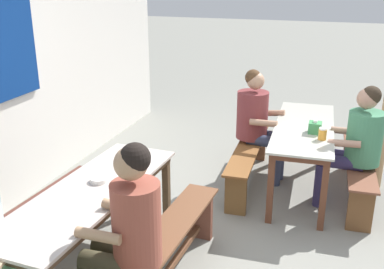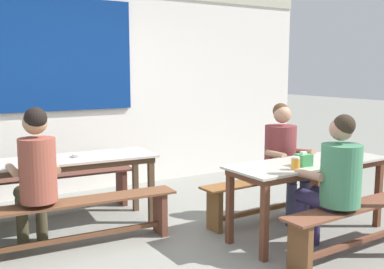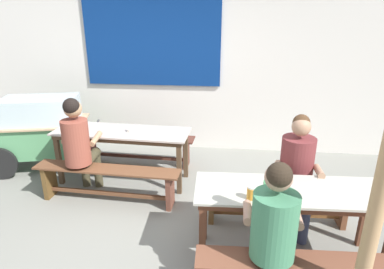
{
  "view_description": "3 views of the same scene",
  "coord_description": "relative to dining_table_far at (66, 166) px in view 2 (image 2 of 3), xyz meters",
  "views": [
    {
      "loc": [
        -3.37,
        -0.67,
        2.33
      ],
      "look_at": [
        0.51,
        0.63,
        0.85
      ],
      "focal_mm": 42.55,
      "sensor_mm": 36.0,
      "label": 1
    },
    {
      "loc": [
        -1.82,
        -3.5,
        1.66
      ],
      "look_at": [
        0.52,
        0.48,
        0.99
      ],
      "focal_mm": 41.49,
      "sensor_mm": 36.0,
      "label": 2
    },
    {
      "loc": [
        0.79,
        -3.08,
        2.25
      ],
      "look_at": [
        0.4,
        0.25,
        1.04
      ],
      "focal_mm": 30.66,
      "sensor_mm": 36.0,
      "label": 3
    }
  ],
  "objects": [
    {
      "name": "ground_plane",
      "position": [
        0.67,
        -1.05,
        -0.68
      ],
      "size": [
        40.0,
        40.0,
        0.0
      ],
      "primitive_type": "plane",
      "color": "gray"
    },
    {
      "name": "backdrop_wall",
      "position": [
        0.65,
        1.44,
        0.85
      ],
      "size": [
        7.27,
        0.23,
        2.91
      ],
      "color": "silver",
      "rests_on": "ground_plane"
    },
    {
      "name": "dining_table_far",
      "position": [
        0.0,
        0.0,
        0.0
      ],
      "size": [
        1.9,
        0.7,
        0.76
      ],
      "color": "#BDAFA4",
      "rests_on": "ground_plane"
    },
    {
      "name": "dining_table_near",
      "position": [
        2.06,
        -1.4,
        -0.0
      ],
      "size": [
        1.8,
        0.69,
        0.76
      ],
      "color": "#B5B3A4",
      "rests_on": "ground_plane"
    },
    {
      "name": "bench_far_back",
      "position": [
        0.03,
        0.59,
        -0.37
      ],
      "size": [
        1.85,
        0.41,
        0.47
      ],
      "color": "#562D23",
      "rests_on": "ground_plane"
    },
    {
      "name": "bench_far_front",
      "position": [
        -0.03,
        -0.59,
        -0.37
      ],
      "size": [
        1.87,
        0.37,
        0.47
      ],
      "color": "brown",
      "rests_on": "ground_plane"
    },
    {
      "name": "bench_near_back",
      "position": [
        2.04,
        -0.81,
        -0.37
      ],
      "size": [
        1.72,
        0.33,
        0.47
      ],
      "color": "brown",
      "rests_on": "ground_plane"
    },
    {
      "name": "bench_near_front",
      "position": [
        2.09,
        -1.99,
        -0.38
      ],
      "size": [
        1.71,
        0.34,
        0.47
      ],
      "color": "brown",
      "rests_on": "ground_plane"
    },
    {
      "name": "person_left_back_turned",
      "position": [
        -0.39,
        -0.51,
        0.09
      ],
      "size": [
        0.44,
        0.57,
        1.35
      ],
      "color": "#423D28",
      "rests_on": "ground_plane"
    },
    {
      "name": "person_near_front",
      "position": [
        1.83,
        -1.93,
        0.06
      ],
      "size": [
        0.46,
        0.6,
        1.3
      ],
      "color": "#322B53",
      "rests_on": "ground_plane"
    },
    {
      "name": "person_right_near_table",
      "position": [
        2.21,
        -0.87,
        0.06
      ],
      "size": [
        0.48,
        0.57,
        1.3
      ],
      "color": "#323851",
      "rests_on": "ground_plane"
    },
    {
      "name": "tissue_box",
      "position": [
        1.86,
        -1.52,
        0.14
      ],
      "size": [
        0.14,
        0.13,
        0.14
      ],
      "color": "#3B884D",
      "rests_on": "dining_table_near"
    },
    {
      "name": "condiment_jar",
      "position": [
        1.68,
        -1.61,
        0.14
      ],
      "size": [
        0.08,
        0.08,
        0.12
      ],
      "color": "orange",
      "rests_on": "dining_table_near"
    },
    {
      "name": "soup_bowl",
      "position": [
        0.14,
        0.0,
        0.1
      ],
      "size": [
        0.14,
        0.14,
        0.04
      ],
      "primitive_type": "cylinder",
      "color": "silver",
      "rests_on": "dining_table_far"
    }
  ]
}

